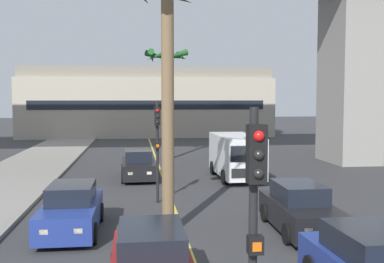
{
  "coord_description": "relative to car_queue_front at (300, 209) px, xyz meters",
  "views": [
    {
      "loc": [
        -1.53,
        1.97,
        4.3
      ],
      "look_at": [
        0.0,
        14.0,
        3.44
      ],
      "focal_mm": 42.55,
      "sensor_mm": 36.0,
      "label": 1
    }
  ],
  "objects": [
    {
      "name": "car_queue_fifth",
      "position": [
        -5.13,
        10.53,
        0.0
      ],
      "size": [
        1.92,
        4.14,
        1.56
      ],
      "color": "black",
      "rests_on": "ground"
    },
    {
      "name": "car_queue_front",
      "position": [
        0.0,
        0.0,
        0.0
      ],
      "size": [
        1.91,
        4.14,
        1.56
      ],
      "color": "black",
      "rests_on": "ground"
    },
    {
      "name": "delivery_van",
      "position": [
        0.1,
        9.87,
        0.57
      ],
      "size": [
        2.22,
        5.28,
        2.36
      ],
      "color": "white",
      "rests_on": "ground"
    },
    {
      "name": "car_queue_third",
      "position": [
        -7.37,
        0.8,
        0.0
      ],
      "size": [
        1.85,
        4.11,
        1.56
      ],
      "color": "navy",
      "rests_on": "ground"
    },
    {
      "name": "traffic_light_median_far",
      "position": [
        -4.39,
        4.6,
        1.99
      ],
      "size": [
        0.24,
        0.37,
        4.2
      ],
      "color": "black",
      "rests_on": "ground"
    },
    {
      "name": "traffic_light_median_near",
      "position": [
        -3.77,
        -8.29,
        1.99
      ],
      "size": [
        0.24,
        0.37,
        4.2
      ],
      "color": "black",
      "rests_on": "ground"
    },
    {
      "name": "palm_tree_near_median",
      "position": [
        -3.06,
        17.99,
        5.75
      ],
      "size": [
        3.21,
        3.3,
        7.83
      ],
      "color": "brown",
      "rests_on": "ground"
    },
    {
      "name": "pier_building_backdrop",
      "position": [
        -3.79,
        39.48,
        3.14
      ],
      "size": [
        28.38,
        8.04,
        7.85
      ],
      "color": "#BCB29E",
      "rests_on": "ground"
    },
    {
      "name": "lane_stripe_center",
      "position": [
        -3.79,
        8.02,
        -0.72
      ],
      "size": [
        0.14,
        56.0,
        0.01
      ],
      "primitive_type": "cube",
      "color": "#DBCC4C",
      "rests_on": "ground"
    },
    {
      "name": "palm_tree_mid_median",
      "position": [
        -4.3,
        0.24,
        6.11
      ],
      "size": [
        3.42,
        3.51,
        8.44
      ],
      "color": "brown",
      "rests_on": "ground"
    }
  ]
}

